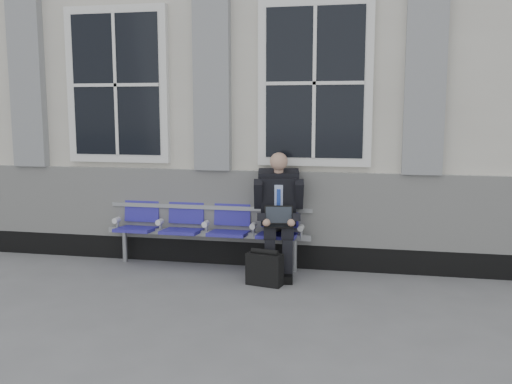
# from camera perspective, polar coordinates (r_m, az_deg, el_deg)

# --- Properties ---
(ground) EXTENTS (70.00, 70.00, 0.00)m
(ground) POSITION_cam_1_polar(r_m,az_deg,el_deg) (5.80, 0.57, -11.34)
(ground) COLOR slate
(ground) RESTS_ON ground
(station_building) EXTENTS (14.40, 4.40, 4.49)m
(station_building) POSITION_cam_1_polar(r_m,az_deg,el_deg) (8.90, 4.84, 10.01)
(station_building) COLOR beige
(station_building) RESTS_ON ground
(bench) EXTENTS (2.60, 0.47, 0.91)m
(bench) POSITION_cam_1_polar(r_m,az_deg,el_deg) (7.11, -4.90, -3.07)
(bench) COLOR #9EA0A3
(bench) RESTS_ON ground
(businessman) EXTENTS (0.62, 0.84, 1.45)m
(businessman) POSITION_cam_1_polar(r_m,az_deg,el_deg) (6.74, 2.27, -1.70)
(businessman) COLOR black
(businessman) RESTS_ON ground
(briefcase) EXTENTS (0.43, 0.25, 0.41)m
(briefcase) POSITION_cam_1_polar(r_m,az_deg,el_deg) (6.40, 0.87, -7.66)
(briefcase) COLOR black
(briefcase) RESTS_ON ground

